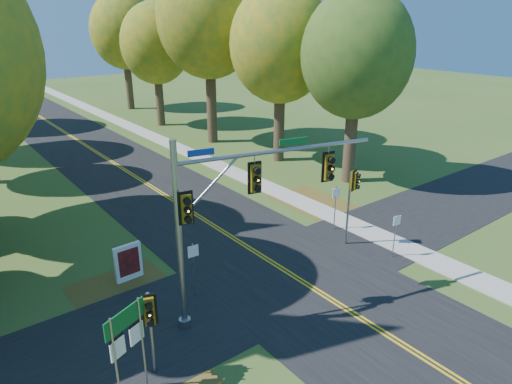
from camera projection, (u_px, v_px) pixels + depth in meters
ground at (319, 292)px, 19.21m from camera, size 160.00×160.00×0.00m
road_main at (319, 292)px, 19.21m from camera, size 8.00×160.00×0.02m
road_cross at (287, 272)px, 20.68m from camera, size 60.00×6.00×0.02m
centerline_left at (317, 293)px, 19.14m from camera, size 0.10×160.00×0.01m
centerline_right at (321, 291)px, 19.26m from camera, size 0.10×160.00×0.01m
sidewalk_east at (407, 249)px, 22.73m from camera, size 1.60×160.00×0.06m
leaf_patch_w_near at (134, 303)px, 18.46m from camera, size 4.00×6.00×0.00m
leaf_patch_e at (328, 209)px, 27.51m from camera, size 3.50×8.00×0.00m
tree_e_a at (357, 55)px, 29.20m from camera, size 7.20×7.20×12.73m
tree_e_b at (281, 44)px, 33.75m from camera, size 7.60×7.60×13.33m
tree_e_c at (209, 19)px, 38.48m from camera, size 8.80×8.80×15.79m
tree_e_d at (156, 44)px, 45.79m from camera, size 7.00×7.00×12.32m
tree_e_e at (124, 31)px, 54.04m from camera, size 7.80×7.80×13.74m
traffic_mast at (231, 205)px, 16.18m from camera, size 7.74×2.06×7.19m
east_signal_pole at (353, 189)px, 22.11m from camera, size 0.45×0.54×4.01m
ped_signal_pole at (150, 316)px, 13.92m from camera, size 0.47×0.56×3.10m
route_sign_cluster at (127, 336)px, 13.07m from camera, size 1.42×0.65×3.28m
info_kiosk at (128, 262)px, 19.87m from camera, size 1.23×0.24×1.69m
reg_sign_e_north at (336, 200)px, 24.27m from camera, size 0.47×0.14×2.48m
reg_sign_e_south at (396, 228)px, 21.49m from camera, size 0.42×0.11×2.23m
reg_sign_w at (194, 261)px, 18.37m from camera, size 0.46×0.08×2.43m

